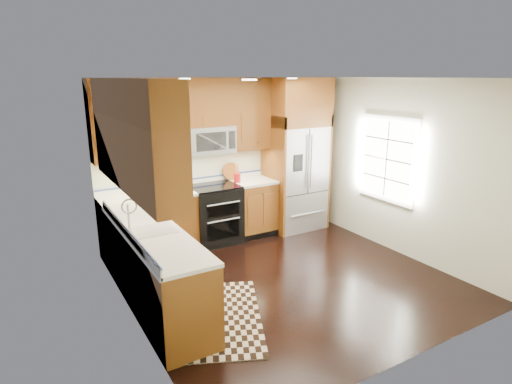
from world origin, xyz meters
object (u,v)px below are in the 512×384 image
range (215,214)px  rug (217,317)px  refrigerator (296,155)px  utensil_crock (237,176)px  knife_block (178,181)px

range → rug: bearing=-114.7°
range → refrigerator: bearing=-1.4°
utensil_crock → refrigerator: bearing=-4.0°
rug → knife_block: (0.41, 2.20, 1.05)m
rug → range: bearing=89.6°
range → knife_block: 0.80m
refrigerator → rug: (-2.50, -2.03, -1.30)m
range → refrigerator: refrigerator is taller
rug → utensil_crock: 2.73m
knife_block → utensil_crock: size_ratio=0.90×
knife_block → rug: bearing=-100.7°
utensil_crock → range: bearing=-174.9°
rug → utensil_crock: bearing=80.8°
utensil_crock → knife_block: bearing=174.7°
range → utensil_crock: 0.73m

